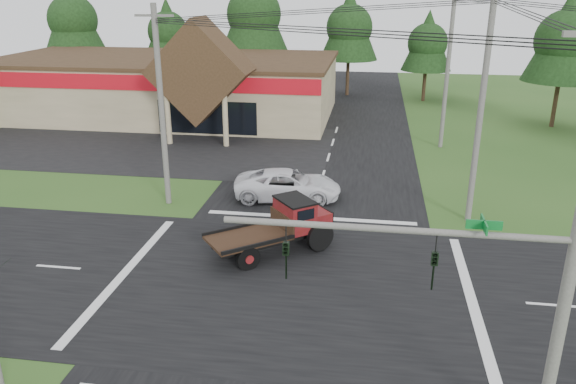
# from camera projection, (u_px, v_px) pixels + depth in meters

# --- Properties ---
(ground) EXTENTS (120.00, 120.00, 0.00)m
(ground) POSITION_uv_depth(u_px,v_px,m) (290.00, 285.00, 22.46)
(ground) COLOR #294D1B
(ground) RESTS_ON ground
(road_ns) EXTENTS (12.00, 120.00, 0.02)m
(road_ns) POSITION_uv_depth(u_px,v_px,m) (290.00, 285.00, 22.46)
(road_ns) COLOR black
(road_ns) RESTS_ON ground
(road_ew) EXTENTS (120.00, 12.00, 0.02)m
(road_ew) POSITION_uv_depth(u_px,v_px,m) (290.00, 285.00, 22.46)
(road_ew) COLOR black
(road_ew) RESTS_ON ground
(parking_apron) EXTENTS (28.00, 14.00, 0.02)m
(parking_apron) POSITION_uv_depth(u_px,v_px,m) (143.00, 145.00, 42.07)
(parking_apron) COLOR black
(parking_apron) RESTS_ON ground
(cvs_building) EXTENTS (30.40, 18.20, 9.19)m
(cvs_building) POSITION_uv_depth(u_px,v_px,m) (168.00, 85.00, 51.15)
(cvs_building) COLOR gray
(cvs_building) RESTS_ON ground
(traffic_signal_mast) EXTENTS (8.12, 0.24, 7.00)m
(traffic_signal_mast) POSITION_uv_depth(u_px,v_px,m) (489.00, 297.00, 13.15)
(traffic_signal_mast) COLOR #595651
(traffic_signal_mast) RESTS_ON ground
(utility_pole_nr) EXTENTS (2.00, 0.30, 11.00)m
(utility_pole_nr) POSITION_uv_depth(u_px,v_px,m) (574.00, 255.00, 12.49)
(utility_pole_nr) COLOR #595651
(utility_pole_nr) RESTS_ON ground
(utility_pole_nw) EXTENTS (2.00, 0.30, 10.50)m
(utility_pole_nw) POSITION_uv_depth(u_px,v_px,m) (161.00, 106.00, 29.15)
(utility_pole_nw) COLOR #595651
(utility_pole_nw) RESTS_ON ground
(utility_pole_ne) EXTENTS (2.00, 0.30, 11.50)m
(utility_pole_ne) POSITION_uv_depth(u_px,v_px,m) (481.00, 106.00, 26.71)
(utility_pole_ne) COLOR #595651
(utility_pole_ne) RESTS_ON ground
(utility_pole_n) EXTENTS (2.00, 0.30, 11.20)m
(utility_pole_n) POSITION_uv_depth(u_px,v_px,m) (448.00, 69.00, 39.74)
(utility_pole_n) COLOR #595651
(utility_pole_n) RESTS_ON ground
(tree_row_a) EXTENTS (6.72, 6.72, 12.12)m
(tree_row_a) POSITION_uv_depth(u_px,v_px,m) (72.00, 17.00, 61.03)
(tree_row_a) COLOR #332316
(tree_row_a) RESTS_ON ground
(tree_row_b) EXTENTS (5.60, 5.60, 10.10)m
(tree_row_b) POSITION_uv_depth(u_px,v_px,m) (168.00, 30.00, 61.93)
(tree_row_b) COLOR #332316
(tree_row_b) RESTS_ON ground
(tree_row_c) EXTENTS (7.28, 7.28, 13.13)m
(tree_row_c) POSITION_uv_depth(u_px,v_px,m) (254.00, 11.00, 58.89)
(tree_row_c) COLOR #332316
(tree_row_c) RESTS_ON ground
(tree_row_d) EXTENTS (6.16, 6.16, 11.11)m
(tree_row_d) POSITION_uv_depth(u_px,v_px,m) (349.00, 25.00, 58.86)
(tree_row_d) COLOR #332316
(tree_row_d) RESTS_ON ground
(tree_row_e) EXTENTS (5.04, 5.04, 9.09)m
(tree_row_e) POSITION_uv_depth(u_px,v_px,m) (428.00, 41.00, 56.33)
(tree_row_e) COLOR #332316
(tree_row_e) RESTS_ON ground
(tree_side_ne) EXTENTS (6.16, 6.16, 11.11)m
(tree_side_ne) POSITION_uv_depth(u_px,v_px,m) (566.00, 37.00, 45.17)
(tree_side_ne) COLOR #332316
(tree_side_ne) RESTS_ON ground
(antique_flatbed_truck) EXTENTS (5.84, 5.27, 2.39)m
(antique_flatbed_truck) POSITION_uv_depth(u_px,v_px,m) (272.00, 228.00, 24.85)
(antique_flatbed_truck) COLOR #57130C
(antique_flatbed_truck) RESTS_ON ground
(white_pickup) EXTENTS (6.13, 3.25, 1.64)m
(white_pickup) POSITION_uv_depth(u_px,v_px,m) (288.00, 185.00, 31.33)
(white_pickup) COLOR white
(white_pickup) RESTS_ON ground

